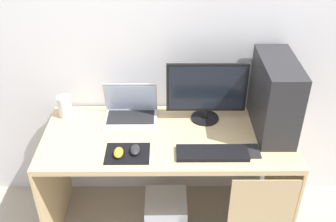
% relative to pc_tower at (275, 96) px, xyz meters
% --- Properties ---
extents(ground_plane, '(8.00, 8.00, 0.00)m').
position_rel_pc_tower_xyz_m(ground_plane, '(-0.65, -0.08, -1.02)').
color(ground_plane, '#9E9384').
extents(wall_back, '(4.00, 0.05, 2.60)m').
position_rel_pc_tower_xyz_m(wall_back, '(-0.65, 0.30, 0.29)').
color(wall_back, silver).
rests_on(wall_back, ground_plane).
extents(desk, '(1.56, 0.67, 0.78)m').
position_rel_pc_tower_xyz_m(desk, '(-0.63, -0.09, -0.39)').
color(desk, tan).
rests_on(desk, ground_plane).
extents(pc_tower, '(0.21, 0.50, 0.47)m').
position_rel_pc_tower_xyz_m(pc_tower, '(0.00, 0.00, 0.00)').
color(pc_tower, '#232326').
rests_on(pc_tower, desk).
extents(monitor, '(0.51, 0.18, 0.41)m').
position_rel_pc_tower_xyz_m(monitor, '(-0.41, 0.10, -0.02)').
color(monitor, black).
rests_on(monitor, desk).
extents(laptop, '(0.35, 0.25, 0.24)m').
position_rel_pc_tower_xyz_m(laptop, '(-0.90, 0.12, -0.19)').
color(laptop, '#B7BCC6').
rests_on(laptop, desk).
extents(speaker, '(0.09, 0.09, 0.15)m').
position_rel_pc_tower_xyz_m(speaker, '(-1.33, 0.15, -0.16)').
color(speaker, silver).
rests_on(speaker, desk).
extents(keyboard, '(0.42, 0.14, 0.02)m').
position_rel_pc_tower_xyz_m(keyboard, '(-0.39, -0.27, -0.22)').
color(keyboard, black).
rests_on(keyboard, desk).
extents(mousepad, '(0.26, 0.20, 0.00)m').
position_rel_pc_tower_xyz_m(mousepad, '(-0.89, -0.26, -0.23)').
color(mousepad, black).
rests_on(mousepad, desk).
extents(mouse_left, '(0.06, 0.10, 0.03)m').
position_rel_pc_tower_xyz_m(mouse_left, '(-0.84, -0.25, -0.21)').
color(mouse_left, '#232326').
rests_on(mouse_left, mousepad).
extents(mouse_right, '(0.06, 0.10, 0.03)m').
position_rel_pc_tower_xyz_m(mouse_right, '(-0.94, -0.27, -0.21)').
color(mouse_right, orange).
rests_on(mouse_right, mousepad).
extents(cell_phone, '(0.07, 0.13, 0.01)m').
position_rel_pc_tower_xyz_m(cell_phone, '(-0.15, -0.24, -0.23)').
color(cell_phone, '#232326').
rests_on(cell_phone, desk).
extents(subwoofer, '(0.28, 0.28, 0.28)m').
position_rel_pc_tower_xyz_m(subwoofer, '(-0.67, -0.14, -0.87)').
color(subwoofer, '#B7BCC6').
rests_on(subwoofer, ground_plane).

